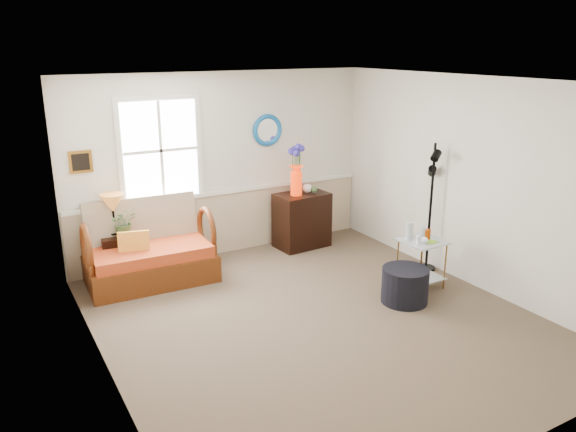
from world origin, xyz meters
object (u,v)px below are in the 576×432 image
lamp_stand (116,258)px  side_table (421,264)px  floor_lamp (430,208)px  ottoman (405,285)px  cabinet (302,220)px  loveseat (149,243)px

lamp_stand → side_table: size_ratio=0.95×
floor_lamp → ottoman: 1.31m
side_table → floor_lamp: bearing=39.8°
ottoman → floor_lamp: bearing=34.0°
lamp_stand → floor_lamp: floor_lamp is taller
cabinet → floor_lamp: bearing=-61.8°
cabinet → side_table: bearing=-79.1°
loveseat → side_table: loveseat is taller
loveseat → side_table: (2.90, -1.86, -0.21)m
loveseat → ottoman: size_ratio=2.88×
side_table → ottoman: 0.53m
loveseat → floor_lamp: 3.70m
floor_lamp → ottoman: size_ratio=3.15×
ottoman → loveseat: bearing=139.3°
cabinet → side_table: 2.10m
loveseat → lamp_stand: loveseat is taller
floor_lamp → side_table: bearing=-163.8°
cabinet → floor_lamp: (1.01, -1.62, 0.46)m
loveseat → lamp_stand: size_ratio=2.69×
lamp_stand → ottoman: size_ratio=1.07×
loveseat → floor_lamp: floor_lamp is taller
loveseat → side_table: size_ratio=2.56×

